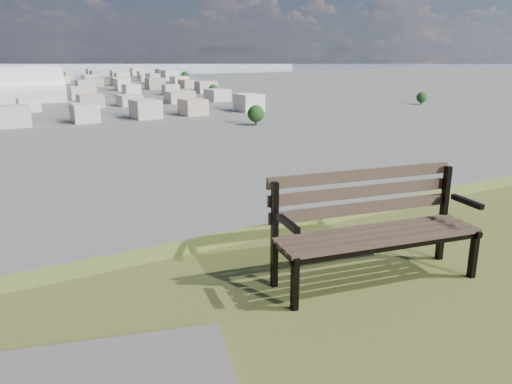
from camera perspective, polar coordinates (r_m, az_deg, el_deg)
park_bench at (r=4.29m, az=13.17°, el=-3.22°), size 1.81×0.87×0.91m
arena at (r=295.79m, az=-27.17°, el=10.15°), size 61.85×30.12×25.33m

